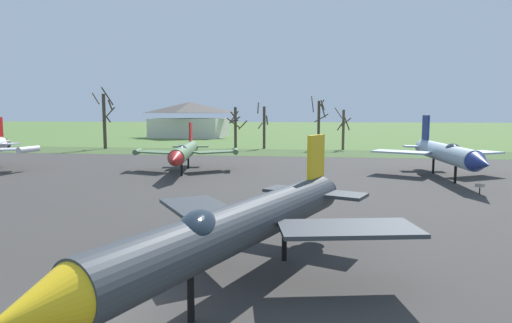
# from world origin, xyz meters

# --- Properties ---
(ground_plane) EXTENTS (600.00, 600.00, 0.00)m
(ground_plane) POSITION_xyz_m (0.00, 0.00, 0.00)
(ground_plane) COLOR #4C6B33
(asphalt_apron) EXTENTS (87.75, 58.31, 0.05)m
(asphalt_apron) POSITION_xyz_m (0.00, 17.49, 0.03)
(asphalt_apron) COLOR #383533
(asphalt_apron) RESTS_ON ground
(grass_verge_strip) EXTENTS (147.75, 12.00, 0.06)m
(grass_verge_strip) POSITION_xyz_m (0.00, 52.65, 0.03)
(grass_verge_strip) COLOR #3E552C
(grass_verge_strip) RESTS_ON ground
(jet_fighter_front_left) EXTENTS (12.12, 17.19, 5.60)m
(jet_fighter_front_left) POSITION_xyz_m (17.22, 29.02, 2.34)
(jet_fighter_front_left) COLOR #8EA3B2
(jet_fighter_front_left) RESTS_ON ground
(info_placard_front_left) EXTENTS (0.69, 0.41, 0.85)m
(info_placard_front_left) POSITION_xyz_m (17.50, 21.50, 0.56)
(info_placard_front_left) COLOR black
(info_placard_front_left) RESTS_ON ground
(jet_fighter_rear_center) EXTENTS (10.06, 14.88, 4.80)m
(jet_fighter_rear_center) POSITION_xyz_m (3.72, 2.69, 2.19)
(jet_fighter_rear_center) COLOR #33383D
(jet_fighter_rear_center) RESTS_ON ground
(jet_fighter_rear_right) EXTENTS (10.68, 14.82, 4.82)m
(jet_fighter_rear_right) POSITION_xyz_m (-6.71, 29.70, 2.09)
(jet_fighter_rear_right) COLOR #4C6B47
(jet_fighter_rear_right) RESTS_ON ground
(bare_tree_far_left) EXTENTS (3.42, 3.41, 10.02)m
(bare_tree_far_left) POSITION_xyz_m (-28.51, 55.93, 5.03)
(bare_tree_far_left) COLOR #42382D
(bare_tree_far_left) RESTS_ON ground
(bare_tree_left_of_center) EXTENTS (3.39, 3.42, 6.87)m
(bare_tree_left_of_center) POSITION_xyz_m (-7.65, 60.59, 3.76)
(bare_tree_left_of_center) COLOR #42382D
(bare_tree_left_of_center) RESTS_ON ground
(bare_tree_center) EXTENTS (1.81, 2.15, 7.68)m
(bare_tree_center) POSITION_xyz_m (-2.89, 60.51, 3.81)
(bare_tree_center) COLOR #42382D
(bare_tree_center) RESTS_ON ground
(bare_tree_right_of_center) EXTENTS (2.90, 2.91, 8.64)m
(bare_tree_right_of_center) POSITION_xyz_m (6.15, 60.52, 4.43)
(bare_tree_right_of_center) COLOR #42382D
(bare_tree_right_of_center) RESTS_ON ground
(bare_tree_far_right) EXTENTS (2.74, 2.74, 6.76)m
(bare_tree_far_right) POSITION_xyz_m (10.05, 60.16, 3.48)
(bare_tree_far_right) COLOR brown
(bare_tree_far_right) RESTS_ON ground
(visitor_building) EXTENTS (18.20, 14.71, 8.67)m
(visitor_building) POSITION_xyz_m (-25.48, 93.20, 4.26)
(visitor_building) COLOR beige
(visitor_building) RESTS_ON ground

